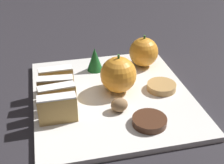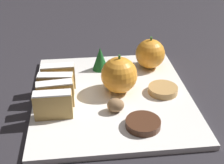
% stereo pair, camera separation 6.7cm
% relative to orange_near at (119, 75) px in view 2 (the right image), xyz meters
% --- Properties ---
extents(ground_plane, '(6.00, 6.00, 0.00)m').
position_rel_orange_near_xyz_m(ground_plane, '(-0.02, -0.01, -0.05)').
color(ground_plane, '#28262B').
extents(serving_platter, '(0.34, 0.37, 0.01)m').
position_rel_orange_near_xyz_m(serving_platter, '(-0.02, -0.01, -0.05)').
color(serving_platter, white).
rests_on(serving_platter, ground_plane).
extents(stollen_slice_front, '(0.07, 0.02, 0.06)m').
position_rel_orange_near_xyz_m(stollen_slice_front, '(-0.14, -0.08, -0.01)').
color(stollen_slice_front, tan).
rests_on(stollen_slice_front, serving_platter).
extents(stollen_slice_second, '(0.08, 0.03, 0.06)m').
position_rel_orange_near_xyz_m(stollen_slice_second, '(-0.14, -0.04, -0.01)').
color(stollen_slice_second, tan).
rests_on(stollen_slice_second, serving_platter).
extents(stollen_slice_third, '(0.08, 0.03, 0.06)m').
position_rel_orange_near_xyz_m(stollen_slice_third, '(-0.14, -0.01, -0.01)').
color(stollen_slice_third, tan).
rests_on(stollen_slice_third, serving_platter).
extents(stollen_slice_fourth, '(0.07, 0.03, 0.06)m').
position_rel_orange_near_xyz_m(stollen_slice_fourth, '(-0.13, 0.03, -0.01)').
color(stollen_slice_fourth, tan).
rests_on(stollen_slice_fourth, serving_platter).
extents(orange_near, '(0.08, 0.08, 0.09)m').
position_rel_orange_near_xyz_m(orange_near, '(0.00, 0.00, 0.00)').
color(orange_near, orange).
rests_on(orange_near, serving_platter).
extents(orange_far, '(0.07, 0.07, 0.08)m').
position_rel_orange_near_xyz_m(orange_far, '(0.09, 0.10, -0.00)').
color(orange_far, orange).
rests_on(orange_far, serving_platter).
extents(walnut, '(0.03, 0.03, 0.03)m').
position_rel_orange_near_xyz_m(walnut, '(-0.02, -0.08, -0.03)').
color(walnut, '#8E6B47').
rests_on(walnut, serving_platter).
extents(chocolate_cookie, '(0.07, 0.07, 0.01)m').
position_rel_orange_near_xyz_m(chocolate_cookie, '(0.03, -0.13, -0.03)').
color(chocolate_cookie, '#472819').
rests_on(chocolate_cookie, serving_platter).
extents(gingerbread_cookie, '(0.06, 0.06, 0.01)m').
position_rel_orange_near_xyz_m(gingerbread_cookie, '(0.09, -0.02, -0.03)').
color(gingerbread_cookie, tan).
rests_on(gingerbread_cookie, serving_platter).
extents(evergreen_sprig, '(0.04, 0.04, 0.06)m').
position_rel_orange_near_xyz_m(evergreen_sprig, '(-0.03, 0.11, -0.01)').
color(evergreen_sprig, '#195623').
rests_on(evergreen_sprig, serving_platter).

